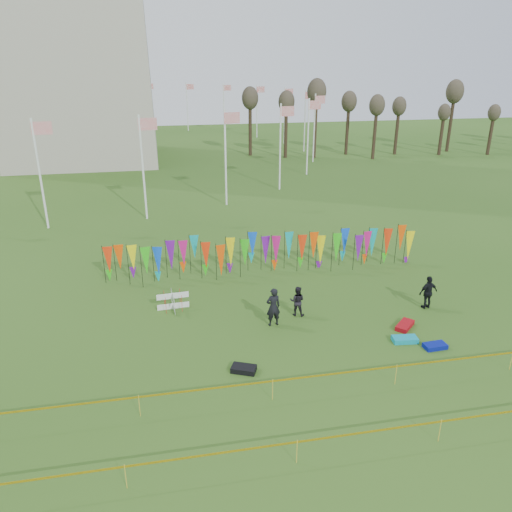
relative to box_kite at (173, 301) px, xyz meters
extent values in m
plane|color=#2D5317|center=(5.33, -5.07, -0.45)|extent=(160.00, 160.00, 0.00)
cylinder|color=white|center=(19.33, 42.93, 3.55)|extent=(0.16, 0.16, 8.00)
plane|color=red|center=(19.93, 42.93, 6.85)|extent=(1.40, 0.00, 1.40)
cylinder|color=white|center=(18.38, 50.17, 3.55)|extent=(0.16, 0.16, 8.00)
plane|color=red|center=(18.98, 50.17, 6.85)|extent=(1.40, 0.00, 1.40)
cylinder|color=white|center=(15.58, 56.93, 3.55)|extent=(0.16, 0.16, 8.00)
plane|color=red|center=(16.18, 56.93, 6.85)|extent=(1.40, 0.00, 1.40)
cylinder|color=white|center=(11.13, 62.72, 3.55)|extent=(0.16, 0.16, 8.00)
plane|color=red|center=(11.73, 62.72, 6.85)|extent=(1.40, 0.00, 1.40)
cylinder|color=white|center=(5.33, 67.17, 3.55)|extent=(0.16, 0.16, 8.00)
plane|color=red|center=(5.93, 67.17, 6.85)|extent=(1.40, 0.00, 1.40)
cylinder|color=white|center=(-1.42, 69.97, 3.55)|extent=(0.16, 0.16, 8.00)
plane|color=red|center=(-0.82, 69.97, 6.85)|extent=(1.40, 0.00, 1.40)
cylinder|color=white|center=(-8.67, 70.93, 3.55)|extent=(0.16, 0.16, 8.00)
plane|color=red|center=(-8.07, 70.93, 6.85)|extent=(1.40, 0.00, 1.40)
cylinder|color=white|center=(-15.92, 69.97, 3.55)|extent=(0.16, 0.16, 8.00)
plane|color=red|center=(-15.32, 69.97, 6.85)|extent=(1.40, 0.00, 1.40)
cylinder|color=white|center=(-22.67, 67.17, 3.55)|extent=(0.16, 0.16, 8.00)
plane|color=red|center=(-22.07, 67.17, 6.85)|extent=(1.40, 0.00, 1.40)
cylinder|color=white|center=(-8.67, 14.93, 3.55)|extent=(0.16, 0.16, 8.00)
plane|color=red|center=(-8.07, 14.93, 6.85)|extent=(1.40, 0.00, 1.40)
cylinder|color=white|center=(-1.42, 15.88, 3.55)|extent=(0.16, 0.16, 8.00)
plane|color=red|center=(-0.82, 15.88, 6.85)|extent=(1.40, 0.00, 1.40)
cylinder|color=white|center=(5.33, 18.68, 3.55)|extent=(0.16, 0.16, 8.00)
plane|color=red|center=(5.93, 18.68, 6.85)|extent=(1.40, 0.00, 1.40)
cylinder|color=white|center=(11.13, 23.13, 3.55)|extent=(0.16, 0.16, 8.00)
plane|color=red|center=(11.73, 23.13, 6.85)|extent=(1.40, 0.00, 1.40)
cylinder|color=white|center=(15.58, 28.93, 3.55)|extent=(0.16, 0.16, 8.00)
plane|color=red|center=(16.18, 28.93, 6.85)|extent=(1.40, 0.00, 1.40)
cylinder|color=white|center=(18.38, 35.68, 3.55)|extent=(0.16, 0.16, 8.00)
plane|color=red|center=(18.98, 35.68, 6.85)|extent=(1.40, 0.00, 1.40)
cylinder|color=black|center=(-3.67, 3.62, 0.70)|extent=(0.03, 0.03, 2.31)
cone|color=#F9330D|center=(-3.39, 3.62, 0.97)|extent=(0.64, 0.64, 1.60)
cylinder|color=black|center=(-2.98, 3.62, 0.70)|extent=(0.03, 0.03, 2.31)
cone|color=#FF4D08|center=(-2.70, 3.62, 0.97)|extent=(0.64, 0.64, 1.60)
cylinder|color=black|center=(-2.28, 3.62, 0.70)|extent=(0.03, 0.03, 2.31)
cone|color=#FFE90D|center=(-2.00, 3.62, 0.97)|extent=(0.64, 0.64, 1.60)
cylinder|color=black|center=(-1.59, 3.62, 0.70)|extent=(0.03, 0.03, 2.31)
cone|color=#29CA17|center=(-1.31, 3.62, 0.97)|extent=(0.64, 0.64, 1.60)
cylinder|color=black|center=(-0.90, 3.62, 0.70)|extent=(0.03, 0.03, 2.31)
cone|color=blue|center=(-0.62, 3.62, 0.97)|extent=(0.64, 0.64, 1.60)
cylinder|color=black|center=(-0.21, 3.62, 0.70)|extent=(0.03, 0.03, 2.31)
cone|color=#70129E|center=(0.07, 3.62, 0.97)|extent=(0.64, 0.64, 1.60)
cylinder|color=black|center=(0.49, 3.62, 0.70)|extent=(0.03, 0.03, 2.31)
cone|color=#C41575|center=(0.77, 3.62, 0.97)|extent=(0.64, 0.64, 1.60)
cylinder|color=black|center=(1.18, 3.62, 0.70)|extent=(0.03, 0.03, 2.31)
cone|color=#0BA9AD|center=(1.46, 3.62, 0.97)|extent=(0.64, 0.64, 1.60)
cylinder|color=black|center=(1.87, 3.62, 0.70)|extent=(0.03, 0.03, 2.31)
cone|color=#F9330D|center=(2.15, 3.62, 0.97)|extent=(0.64, 0.64, 1.60)
cylinder|color=black|center=(2.56, 3.62, 0.70)|extent=(0.03, 0.03, 2.31)
cone|color=#FF4D08|center=(2.84, 3.62, 0.97)|extent=(0.64, 0.64, 1.60)
cylinder|color=black|center=(3.25, 3.62, 0.70)|extent=(0.03, 0.03, 2.31)
cone|color=#FFE90D|center=(3.53, 3.62, 0.97)|extent=(0.64, 0.64, 1.60)
cylinder|color=black|center=(3.95, 3.62, 0.70)|extent=(0.03, 0.03, 2.31)
cone|color=#29CA17|center=(4.23, 3.62, 0.97)|extent=(0.64, 0.64, 1.60)
cylinder|color=black|center=(4.64, 3.62, 0.70)|extent=(0.03, 0.03, 2.31)
cone|color=blue|center=(4.92, 3.62, 0.97)|extent=(0.64, 0.64, 1.60)
cylinder|color=black|center=(5.33, 3.62, 0.70)|extent=(0.03, 0.03, 2.31)
cone|color=#70129E|center=(5.61, 3.62, 0.97)|extent=(0.64, 0.64, 1.60)
cylinder|color=black|center=(6.02, 3.62, 0.70)|extent=(0.03, 0.03, 2.31)
cone|color=#C41575|center=(6.30, 3.62, 0.97)|extent=(0.64, 0.64, 1.60)
cylinder|color=black|center=(6.72, 3.62, 0.70)|extent=(0.03, 0.03, 2.31)
cone|color=#0BA9AD|center=(7.00, 3.62, 0.97)|extent=(0.64, 0.64, 1.60)
cylinder|color=black|center=(7.41, 3.62, 0.70)|extent=(0.03, 0.03, 2.31)
cone|color=#F9330D|center=(7.69, 3.62, 0.97)|extent=(0.64, 0.64, 1.60)
cylinder|color=black|center=(8.10, 3.62, 0.70)|extent=(0.03, 0.03, 2.31)
cone|color=#FF4D08|center=(8.38, 3.62, 0.97)|extent=(0.64, 0.64, 1.60)
cylinder|color=black|center=(8.79, 3.62, 0.70)|extent=(0.03, 0.03, 2.31)
cone|color=#FFE90D|center=(9.07, 3.62, 0.97)|extent=(0.64, 0.64, 1.60)
cylinder|color=black|center=(9.49, 3.62, 0.70)|extent=(0.03, 0.03, 2.31)
cone|color=#29CA17|center=(9.77, 3.62, 0.97)|extent=(0.64, 0.64, 1.60)
cylinder|color=black|center=(10.18, 3.62, 0.70)|extent=(0.03, 0.03, 2.31)
cone|color=blue|center=(10.46, 3.62, 0.97)|extent=(0.64, 0.64, 1.60)
cylinder|color=black|center=(10.87, 3.62, 0.70)|extent=(0.03, 0.03, 2.31)
cone|color=#70129E|center=(11.15, 3.62, 0.97)|extent=(0.64, 0.64, 1.60)
cylinder|color=black|center=(11.56, 3.62, 0.70)|extent=(0.03, 0.03, 2.31)
cone|color=#C41575|center=(11.84, 3.62, 0.97)|extent=(0.64, 0.64, 1.60)
cylinder|color=black|center=(12.25, 3.62, 0.70)|extent=(0.03, 0.03, 2.31)
cone|color=#0BA9AD|center=(12.53, 3.62, 0.97)|extent=(0.64, 0.64, 1.60)
cylinder|color=black|center=(12.95, 3.62, 0.70)|extent=(0.03, 0.03, 2.31)
cone|color=#F9330D|center=(13.23, 3.62, 0.97)|extent=(0.64, 0.64, 1.60)
cylinder|color=black|center=(13.64, 3.62, 0.70)|extent=(0.03, 0.03, 2.31)
cone|color=#FF4D08|center=(13.92, 3.62, 0.97)|extent=(0.64, 0.64, 1.60)
cylinder|color=black|center=(14.33, 3.62, 0.70)|extent=(0.03, 0.03, 2.31)
cone|color=#FFE90D|center=(14.61, 3.62, 0.97)|extent=(0.64, 0.64, 1.60)
cube|color=yellow|center=(5.33, -8.01, 0.37)|extent=(26.00, 0.01, 0.08)
cylinder|color=gold|center=(-1.67, -8.01, 0.00)|extent=(0.02, 0.02, 0.90)
cylinder|color=gold|center=(3.33, -8.01, 0.00)|extent=(0.02, 0.02, 0.90)
cylinder|color=gold|center=(8.33, -8.01, 0.00)|extent=(0.02, 0.02, 0.90)
cube|color=yellow|center=(5.33, -11.20, 0.37)|extent=(26.00, 0.01, 0.08)
cylinder|color=gold|center=(-1.67, -11.20, 0.00)|extent=(0.02, 0.02, 0.90)
cylinder|color=gold|center=(3.33, -11.20, 0.00)|extent=(0.02, 0.02, 0.90)
cylinder|color=gold|center=(8.33, -11.20, 0.00)|extent=(0.02, 0.02, 0.90)
cylinder|color=#3B2B1D|center=(11.33, 38.93, 2.75)|extent=(0.44, 0.44, 6.40)
ellipsoid|color=#433A2D|center=(11.33, 38.93, 6.11)|extent=(1.92, 1.92, 2.56)
cylinder|color=#3B2B1D|center=(15.33, 38.93, 2.75)|extent=(0.44, 0.44, 6.40)
ellipsoid|color=#433A2D|center=(15.33, 38.93, 6.11)|extent=(1.92, 1.92, 2.56)
cylinder|color=#3B2B1D|center=(19.33, 38.93, 2.75)|extent=(0.44, 0.44, 6.40)
ellipsoid|color=#433A2D|center=(19.33, 38.93, 6.11)|extent=(1.92, 1.92, 2.56)
cylinder|color=#3B2B1D|center=(23.33, 38.93, 2.75)|extent=(0.44, 0.44, 6.40)
ellipsoid|color=#433A2D|center=(23.33, 38.93, 6.11)|extent=(1.92, 1.92, 2.56)
cylinder|color=#3B2B1D|center=(27.33, 38.93, 2.75)|extent=(0.44, 0.44, 6.40)
ellipsoid|color=#433A2D|center=(27.33, 38.93, 6.11)|extent=(1.92, 1.92, 2.56)
cylinder|color=#3B2B1D|center=(31.33, 38.93, 2.75)|extent=(0.44, 0.44, 6.40)
ellipsoid|color=#433A2D|center=(31.33, 38.93, 6.11)|extent=(1.92, 1.92, 2.56)
cylinder|color=#3B2B1D|center=(35.33, 38.93, 2.75)|extent=(0.44, 0.44, 6.40)
ellipsoid|color=#433A2D|center=(35.33, 38.93, 6.11)|extent=(1.92, 1.92, 2.56)
cylinder|color=#3B2B1D|center=(39.33, 38.93, 2.75)|extent=(0.44, 0.44, 6.40)
ellipsoid|color=#433A2D|center=(39.33, 38.93, 6.11)|extent=(1.92, 1.92, 2.56)
cylinder|color=#3B2B1D|center=(43.33, 38.93, 2.75)|extent=(0.44, 0.44, 6.40)
ellipsoid|color=#433A2D|center=(43.33, 38.93, 6.11)|extent=(1.92, 1.92, 2.56)
cylinder|color=#3B2B1D|center=(47.33, 38.93, 2.75)|extent=(0.44, 0.44, 6.40)
cylinder|color=red|center=(-0.40, -0.40, 0.00)|extent=(0.02, 0.02, 0.91)
cylinder|color=red|center=(0.40, -0.40, 0.00)|extent=(0.02, 0.02, 0.91)
cylinder|color=red|center=(-0.40, 0.40, 0.00)|extent=(0.02, 0.02, 0.91)
cylinder|color=red|center=(0.40, 0.40, 0.00)|extent=(0.02, 0.02, 0.91)
imported|color=black|center=(4.60, -2.55, 0.51)|extent=(0.77, 0.61, 1.92)
imported|color=black|center=(5.97, -1.81, 0.31)|extent=(0.86, 0.70, 1.53)
imported|color=black|center=(12.65, -2.36, 0.42)|extent=(1.10, 0.73, 1.75)
cube|color=#0C9EBA|center=(10.07, -5.16, -0.34)|extent=(1.16, 0.67, 0.22)
cube|color=#091694|center=(11.12, -5.92, -0.35)|extent=(1.02, 0.58, 0.21)
cube|color=#A90B13|center=(10.65, -3.99, -0.35)|extent=(1.23, 1.21, 0.22)
cube|color=black|center=(2.58, -6.03, -0.34)|extent=(1.13, 0.93, 0.23)
camera|label=1|loc=(-0.22, -22.90, 11.40)|focal=35.00mm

